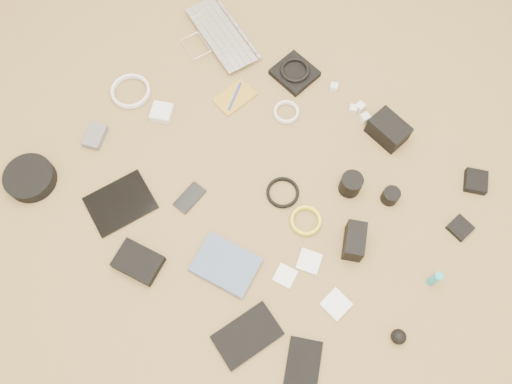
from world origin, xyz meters
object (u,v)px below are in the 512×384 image
Objects in this scene: tablet at (120,203)px; paperback at (214,285)px; phone at (190,198)px; headphone_case at (30,178)px; dslr_camera at (388,130)px; laptop at (211,41)px.

paperback is at bearing 18.38° from tablet.
tablet is at bearing 77.59° from paperback.
headphone_case reaches higher than phone.
phone is at bearing 63.58° from tablet.
phone is (-0.44, -0.62, -0.03)m from dslr_camera.
paperback is (0.26, -0.20, 0.01)m from phone.
paperback is at bearing -90.32° from dslr_camera.
dslr_camera is 0.78× the size of headphone_case.
paperback is (-0.18, -0.81, -0.03)m from dslr_camera.
headphone_case reaches higher than paperback.
headphone_case reaches higher than tablet.
headphone_case is 0.76m from paperback.
phone is (0.19, 0.15, -0.00)m from tablet.
tablet is at bearing 20.13° from headphone_case.
tablet is 1.25× the size of headphone_case.
dslr_camera is 0.99m from tablet.
laptop is 0.86m from headphone_case.
dslr_camera is (0.78, 0.04, 0.02)m from laptop.
paperback is at bearing -28.36° from laptop.
paperback is (0.60, -0.77, -0.00)m from laptop.
headphone_case is at bearing -147.88° from phone.
paperback is at bearing 5.60° from headphone_case.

